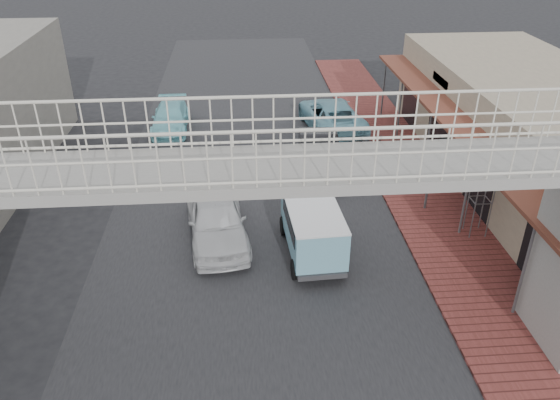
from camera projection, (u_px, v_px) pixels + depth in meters
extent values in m
plane|color=black|center=(254.00, 262.00, 16.95)|extent=(120.00, 120.00, 0.00)
cube|color=black|center=(254.00, 262.00, 16.95)|extent=(10.00, 60.00, 0.01)
cube|color=brown|center=(428.00, 205.00, 19.98)|extent=(3.00, 40.00, 0.10)
cube|color=gray|center=(546.00, 141.00, 20.19)|extent=(6.00, 18.00, 4.00)
cube|color=brown|center=(463.00, 121.00, 19.53)|extent=(1.80, 18.00, 0.12)
cube|color=silver|center=(441.00, 81.00, 22.40)|extent=(0.08, 2.60, 0.90)
cube|color=#B21914|center=(512.00, 143.00, 16.75)|extent=(0.08, 2.20, 0.80)
cube|color=gray|center=(255.00, 170.00, 10.97)|extent=(14.00, 2.00, 0.24)
cube|color=beige|center=(253.00, 122.00, 11.47)|extent=(14.00, 0.08, 1.10)
cube|color=beige|center=(256.00, 160.00, 9.82)|extent=(14.00, 0.08, 1.10)
imported|color=silver|center=(216.00, 218.00, 17.75)|extent=(2.36, 4.71, 1.54)
imported|color=black|center=(319.00, 154.00, 22.24)|extent=(1.86, 4.53, 1.46)
imported|color=#659EAF|center=(332.00, 115.00, 26.16)|extent=(3.00, 5.45, 1.45)
imported|color=#7CCDD7|center=(170.00, 118.00, 26.25)|extent=(1.70, 4.07, 1.17)
cylinder|color=black|center=(284.00, 226.00, 18.19)|extent=(0.25, 0.64, 0.63)
cylinder|color=black|center=(326.00, 223.00, 18.36)|extent=(0.25, 0.64, 0.63)
cylinder|color=black|center=(295.00, 269.00, 16.08)|extent=(0.25, 0.64, 0.63)
cylinder|color=black|center=(342.00, 266.00, 16.24)|extent=(0.25, 0.64, 0.63)
cube|color=#6EAABF|center=(314.00, 229.00, 16.62)|extent=(1.69, 2.97, 1.22)
cube|color=#6EAABF|center=(304.00, 208.00, 18.17)|extent=(1.51, 0.89, 0.81)
cube|color=black|center=(314.00, 220.00, 16.45)|extent=(1.70, 2.43, 0.45)
cube|color=silver|center=(314.00, 211.00, 16.31)|extent=(1.71, 2.98, 0.05)
imported|color=black|center=(370.00, 145.00, 23.61)|extent=(1.65, 1.07, 0.82)
imported|color=black|center=(374.00, 151.00, 22.94)|extent=(1.54, 1.05, 0.90)
cylinder|color=#59595B|center=(468.00, 199.00, 17.88)|extent=(0.04, 0.04, 2.29)
cylinder|color=#59595B|center=(484.00, 199.00, 17.92)|extent=(0.04, 0.04, 2.29)
cylinder|color=#59595B|center=(475.00, 208.00, 17.41)|extent=(0.04, 0.04, 2.29)
cylinder|color=#59595B|center=(491.00, 207.00, 17.45)|extent=(0.04, 0.04, 2.29)
cylinder|color=silver|center=(489.00, 160.00, 16.92)|extent=(0.74, 0.27, 0.74)
cylinder|color=beige|center=(490.00, 162.00, 16.80)|extent=(0.65, 0.03, 0.65)
cylinder|color=beige|center=(487.00, 158.00, 17.04)|extent=(0.65, 0.03, 0.65)
cylinder|color=#59595B|center=(429.00, 176.00, 19.04)|extent=(0.09, 0.09, 2.59)
cube|color=black|center=(434.00, 151.00, 18.56)|extent=(1.05, 0.32, 0.80)
cone|color=black|center=(453.00, 148.00, 18.78)|extent=(0.76, 1.09, 0.98)
cube|color=white|center=(433.00, 153.00, 18.55)|extent=(0.69, 0.18, 0.54)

